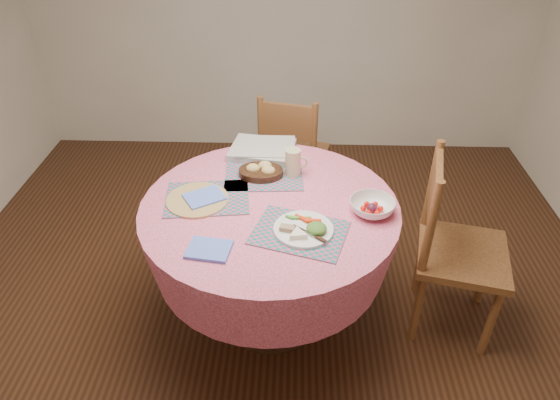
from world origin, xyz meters
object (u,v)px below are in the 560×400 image
(dining_table, at_px, (270,237))
(dinner_plate, at_px, (305,228))
(bread_bowl, at_px, (261,171))
(chair_back, at_px, (292,153))
(fruit_bowl, at_px, (372,207))
(latte_mug, at_px, (293,162))
(chair_right, at_px, (453,245))
(wicker_trivet, at_px, (197,200))

(dining_table, bearing_deg, dinner_plate, -50.54)
(bread_bowl, bearing_deg, dining_table, -77.74)
(chair_back, height_order, dinner_plate, chair_back)
(fruit_bowl, bearing_deg, latte_mug, 139.40)
(chair_back, bearing_deg, latte_mug, 105.18)
(chair_back, bearing_deg, dining_table, 98.58)
(chair_right, relative_size, chair_back, 1.08)
(latte_mug, relative_size, fruit_bowl, 0.54)
(chair_right, height_order, latte_mug, chair_right)
(bread_bowl, bearing_deg, dinner_plate, -64.11)
(dining_table, distance_m, dinner_plate, 0.34)
(bread_bowl, bearing_deg, chair_back, 78.20)
(chair_right, bearing_deg, bread_bowl, 89.12)
(dining_table, bearing_deg, chair_back, 84.39)
(dining_table, xyz_separation_m, latte_mug, (0.11, 0.27, 0.27))
(dinner_plate, relative_size, fruit_bowl, 1.00)
(chair_back, xyz_separation_m, wicker_trivet, (-0.45, -0.97, 0.28))
(chair_back, height_order, fruit_bowl, chair_back)
(dining_table, bearing_deg, latte_mug, 68.01)
(dining_table, xyz_separation_m, dinner_plate, (0.17, -0.20, 0.22))
(dinner_plate, bearing_deg, latte_mug, 96.99)
(dinner_plate, bearing_deg, wicker_trivet, 156.36)
(chair_right, distance_m, latte_mug, 0.90)
(dinner_plate, xyz_separation_m, latte_mug, (-0.06, 0.47, 0.06))
(chair_back, bearing_deg, chair_right, 144.16)
(chair_right, bearing_deg, dining_table, 104.03)
(dining_table, xyz_separation_m, chair_right, (0.91, 0.01, -0.04))
(latte_mug, bearing_deg, bread_bowl, -175.07)
(chair_right, xyz_separation_m, fruit_bowl, (-0.44, -0.06, 0.27))
(bread_bowl, bearing_deg, chair_right, -14.10)
(wicker_trivet, xyz_separation_m, latte_mug, (0.46, 0.25, 0.07))
(chair_right, xyz_separation_m, latte_mug, (-0.80, 0.26, 0.31))
(chair_back, bearing_deg, fruit_bowl, 124.43)
(dinner_plate, bearing_deg, chair_back, 93.38)
(chair_back, distance_m, wicker_trivet, 1.10)
(wicker_trivet, distance_m, bread_bowl, 0.38)
(dinner_plate, height_order, bread_bowl, bread_bowl)
(chair_back, height_order, bread_bowl, chair_back)
(dinner_plate, relative_size, latte_mug, 1.85)
(wicker_trivet, bearing_deg, chair_right, -0.44)
(chair_back, relative_size, dinner_plate, 3.44)
(wicker_trivet, height_order, dinner_plate, dinner_plate)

